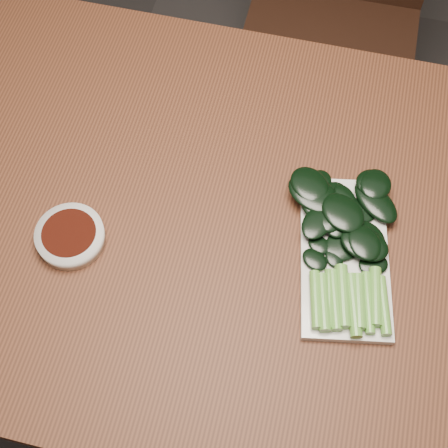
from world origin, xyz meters
TOP-DOWN VIEW (x-y plane):
  - ground at (0.00, 0.00)m, footprint 6.00×6.00m
  - table at (0.00, 0.00)m, footprint 1.40×0.80m
  - chair_far at (0.08, 0.75)m, footprint 0.44×0.44m
  - sauce_bowl at (-0.24, -0.10)m, footprint 0.11×0.11m
  - serving_plate at (0.18, -0.03)m, footprint 0.18×0.29m
  - gai_lan at (0.17, -0.00)m, footprint 0.20×0.30m

SIDE VIEW (x-z plane):
  - ground at x=0.00m, z-range 0.00..0.00m
  - chair_far at x=0.08m, z-range 0.04..0.93m
  - table at x=0.00m, z-range 0.30..1.05m
  - serving_plate at x=0.18m, z-range 0.75..0.76m
  - sauce_bowl at x=-0.24m, z-range 0.75..0.78m
  - gai_lan at x=0.17m, z-range 0.76..0.79m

